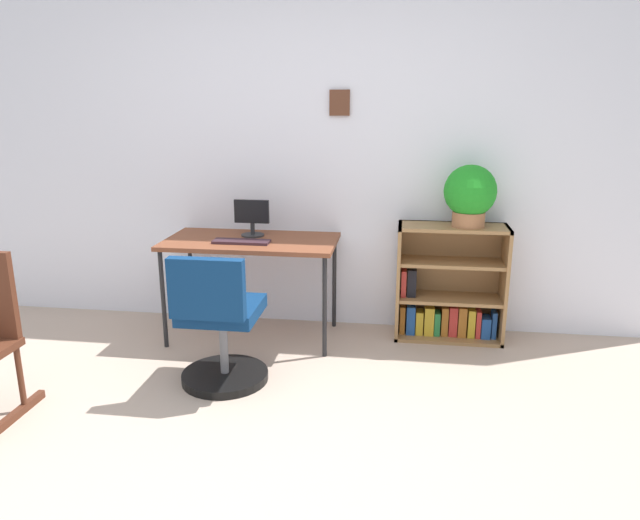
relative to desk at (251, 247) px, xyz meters
The scene contains 8 objects.
ground_plane 1.90m from the desk, 79.79° to the right, with size 6.24×6.24×0.00m, color tan.
wall_back 0.80m from the desk, 51.79° to the left, with size 5.20×0.12×2.56m.
desk is the anchor object (origin of this frame).
monitor 0.21m from the desk, 98.08° to the left, with size 0.25×0.16×0.26m.
keyboard 0.13m from the desk, 109.03° to the right, with size 0.38×0.13×0.02m, color #352027.
office_chair 0.81m from the desk, 90.28° to the right, with size 0.52×0.55×0.83m.
bookshelf_low 1.41m from the desk, ahead, with size 0.74×0.30×0.81m.
potted_plant_on_shelf 1.52m from the desk, ahead, with size 0.35×0.35×0.41m.
Camera 1 is at (0.70, -2.06, 1.64)m, focal length 32.90 mm.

